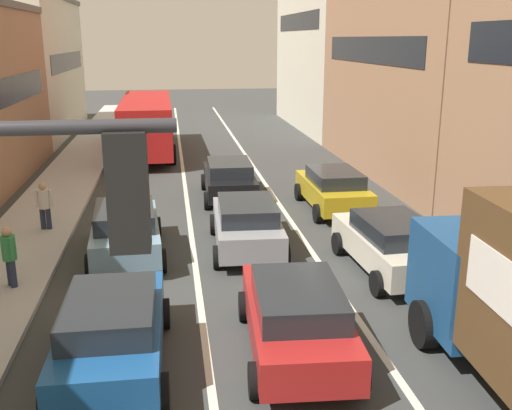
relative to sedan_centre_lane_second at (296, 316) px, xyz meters
name	(u,v)px	position (x,y,z in m)	size (l,w,h in m)	color
sidewalk_left	(58,194)	(-6.74, 13.11, -0.73)	(2.60, 64.00, 0.14)	#B7B7B7
lane_stripe_left	(186,191)	(-1.74, 13.11, -0.79)	(0.16, 60.00, 0.01)	silver
lane_stripe_right	(268,188)	(1.66, 13.11, -0.79)	(0.16, 60.00, 0.01)	silver
building_row_right	(437,42)	(9.86, 16.02, 5.00)	(7.20, 43.90, 13.09)	beige
sedan_centre_lane_second	(296,316)	(0.00, 0.00, 0.00)	(2.28, 4.40, 1.49)	#A51E1E
wagon_left_lane_second	(112,329)	(-3.48, -0.04, 0.00)	(2.09, 4.32, 1.49)	#194C8C
hatchback_centre_lane_third	(247,223)	(-0.17, 6.03, 0.00)	(2.21, 4.38, 1.49)	gray
sedan_left_lane_third	(126,229)	(-3.62, 5.97, 0.00)	(2.26, 4.40, 1.49)	#759EB7
coupe_centre_lane_fourth	(229,178)	(-0.09, 11.80, 0.00)	(2.14, 4.34, 1.49)	black
sedan_right_lane_behind_truck	(391,243)	(3.36, 3.78, 0.00)	(2.22, 4.38, 1.49)	beige
wagon_right_lane_far	(333,188)	(3.44, 9.67, 0.00)	(2.07, 4.31, 1.49)	#B29319
bus_mid_queue_primary	(147,121)	(-3.45, 21.66, 0.96)	(2.88, 10.52, 2.90)	#B21919
pedestrian_near_kerb	(9,255)	(-6.23, 3.91, 0.15)	(0.35, 0.46, 1.66)	#262D47
pedestrian_mid_sidewalk	(44,204)	(-6.28, 8.44, 0.15)	(0.54, 0.34, 1.66)	#262D47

